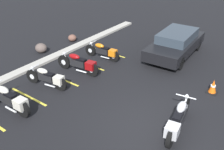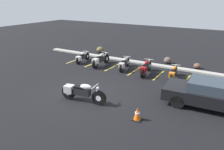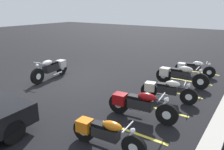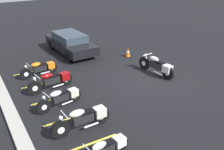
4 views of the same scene
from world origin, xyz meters
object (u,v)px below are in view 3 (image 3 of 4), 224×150
parked_bike_1 (179,75)px  motorcycle_silver_featured (52,68)px  parked_bike_4 (104,133)px  parked_bike_0 (193,68)px  parked_bike_2 (165,90)px  parked_bike_3 (138,104)px

parked_bike_1 → motorcycle_silver_featured: bearing=-157.5°
motorcycle_silver_featured → parked_bike_4: bearing=52.5°
parked_bike_0 → parked_bike_2: 3.71m
parked_bike_1 → parked_bike_4: bearing=-92.4°
parked_bike_0 → parked_bike_4: (7.28, -0.14, 0.01)m
motorcycle_silver_featured → parked_bike_0: bearing=119.4°
motorcycle_silver_featured → parked_bike_0: 6.97m
parked_bike_4 → parked_bike_3: bearing=85.9°
parked_bike_0 → parked_bike_1: (1.77, -0.11, 0.07)m
motorcycle_silver_featured → parked_bike_1: (-2.48, 5.41, -0.02)m
parked_bike_1 → parked_bike_3: bearing=-93.1°
motorcycle_silver_featured → parked_bike_4: motorcycle_silver_featured is taller
parked_bike_1 → parked_bike_4: size_ratio=1.14×
motorcycle_silver_featured → parked_bike_3: motorcycle_silver_featured is taller
parked_bike_1 → parked_bike_2: size_ratio=1.12×
motorcycle_silver_featured → parked_bike_3: (1.18, 5.35, -0.04)m
motorcycle_silver_featured → parked_bike_2: motorcycle_silver_featured is taller
parked_bike_0 → parked_bike_4: size_ratio=0.97×
parked_bike_3 → parked_bike_1: bearing=82.6°
motorcycle_silver_featured → parked_bike_3: bearing=69.3°
parked_bike_3 → motorcycle_silver_featured: bearing=161.0°
parked_bike_0 → parked_bike_4: bearing=-98.8°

